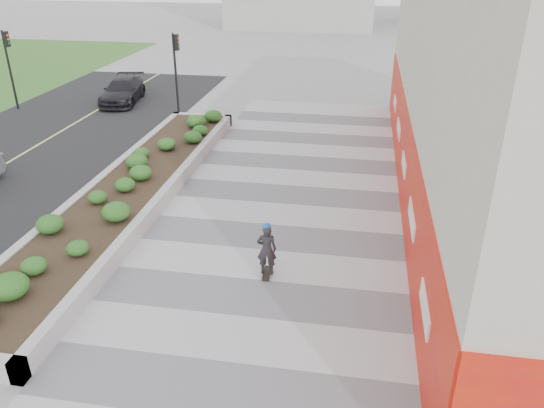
{
  "coord_description": "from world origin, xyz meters",
  "views": [
    {
      "loc": [
        2.36,
        -9.13,
        8.07
      ],
      "look_at": [
        -0.07,
        5.07,
        1.1
      ],
      "focal_mm": 35.0,
      "sensor_mm": 36.0,
      "label": 1
    }
  ],
  "objects_px": {
    "skateboarder": "(267,249)",
    "car_dark": "(123,91)",
    "planter": "(131,187)",
    "traffic_signal_near": "(176,62)",
    "traffic_signal_far": "(9,58)"
  },
  "relations": [
    {
      "from": "planter",
      "to": "skateboarder",
      "type": "distance_m",
      "value": 7.0
    },
    {
      "from": "traffic_signal_far",
      "to": "planter",
      "type": "bearing_deg",
      "value": -42.46
    },
    {
      "from": "traffic_signal_near",
      "to": "skateboarder",
      "type": "relative_size",
      "value": 2.61
    },
    {
      "from": "skateboarder",
      "to": "car_dark",
      "type": "height_order",
      "value": "skateboarder"
    },
    {
      "from": "planter",
      "to": "car_dark",
      "type": "bearing_deg",
      "value": 115.04
    },
    {
      "from": "car_dark",
      "to": "skateboarder",
      "type": "bearing_deg",
      "value": -64.31
    },
    {
      "from": "skateboarder",
      "to": "car_dark",
      "type": "relative_size",
      "value": 0.35
    },
    {
      "from": "planter",
      "to": "car_dark",
      "type": "relative_size",
      "value": 3.92
    },
    {
      "from": "traffic_signal_near",
      "to": "traffic_signal_far",
      "type": "distance_m",
      "value": 9.21
    },
    {
      "from": "traffic_signal_far",
      "to": "skateboarder",
      "type": "bearing_deg",
      "value": -40.37
    },
    {
      "from": "planter",
      "to": "traffic_signal_far",
      "type": "xyz_separation_m",
      "value": [
        -10.93,
        10.0,
        2.34
      ]
    },
    {
      "from": "planter",
      "to": "traffic_signal_near",
      "type": "relative_size",
      "value": 4.29
    },
    {
      "from": "traffic_signal_near",
      "to": "traffic_signal_far",
      "type": "height_order",
      "value": "same"
    },
    {
      "from": "traffic_signal_far",
      "to": "skateboarder",
      "type": "height_order",
      "value": "traffic_signal_far"
    },
    {
      "from": "traffic_signal_near",
      "to": "car_dark",
      "type": "distance_m",
      "value": 4.87
    }
  ]
}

